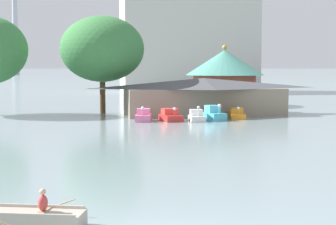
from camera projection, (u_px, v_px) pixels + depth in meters
rowboat_with_rower at (37, 219)px, 19.05m from camera, size 3.47×3.40×1.36m
pedal_boat_pink at (143, 116)px, 55.46m from camera, size 2.00×2.95×1.55m
pedal_boat_red at (170, 116)px, 55.55m from camera, size 2.13×2.96×1.46m
pedal_boat_white at (197, 117)px, 55.43m from camera, size 1.54×2.50×1.60m
pedal_boat_cyan at (214, 114)px, 56.43m from camera, size 2.15×2.93×1.72m
pedal_boat_orange at (237, 114)px, 58.04m from camera, size 1.91×2.91×1.33m
boathouse at (204, 96)px, 62.36m from camera, size 18.73×7.61×4.13m
green_roof_pavilion at (225, 75)px, 76.44m from camera, size 10.72×10.72×8.33m
shoreline_tree_mid at (102, 49)px, 63.34m from camera, size 9.55×9.55×11.14m
background_building_block at (188, 39)px, 116.20m from camera, size 28.22×12.27×22.11m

